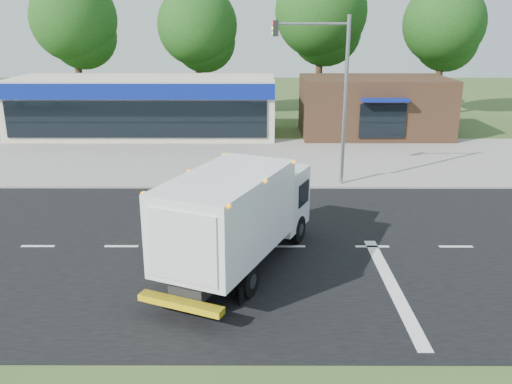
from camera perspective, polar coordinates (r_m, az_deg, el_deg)
ground at (r=19.52m, az=3.44°, el=-5.78°), size 120.00×120.00×0.00m
road_asphalt at (r=19.52m, az=3.44°, el=-5.77°), size 60.00×14.00×0.02m
sidewalk at (r=27.22m, az=2.50°, el=1.21°), size 60.00×2.40×0.12m
parking_apron at (r=32.83m, az=2.11°, el=3.99°), size 60.00×9.00×0.02m
lane_markings at (r=18.42m, az=7.91°, el=-7.36°), size 55.20×7.00×0.01m
ems_box_truck at (r=17.13m, az=-1.85°, el=-2.11°), size 5.21×7.98×3.40m
emergency_worker at (r=17.61m, az=-10.52°, el=-5.41°), size 0.77×0.62×1.93m
retail_strip_mall at (r=39.05m, az=-11.63°, el=8.84°), size 18.00×6.20×4.00m
brown_storefront at (r=39.15m, az=12.27°, el=8.80°), size 10.00×6.70×4.00m
traffic_signal_pole at (r=25.87m, az=8.02°, el=11.20°), size 3.51×0.25×8.00m
background_trees at (r=46.05m, az=0.51°, el=17.18°), size 36.77×7.39×12.10m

